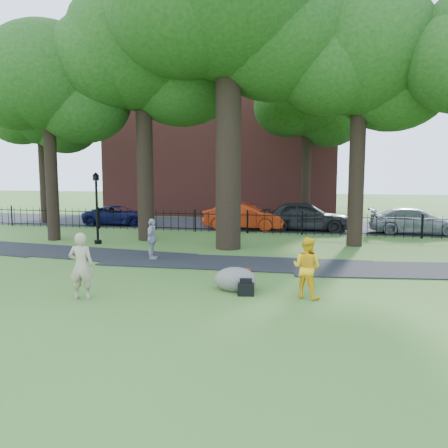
% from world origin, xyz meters
% --- Properties ---
extents(ground, '(120.00, 120.00, 0.00)m').
position_xyz_m(ground, '(0.00, 0.00, 0.00)').
color(ground, '#395E21').
rests_on(ground, ground).
extents(footpath, '(36.07, 3.85, 0.03)m').
position_xyz_m(footpath, '(1.00, 3.90, 0.00)').
color(footpath, black).
rests_on(footpath, ground).
extents(street, '(80.00, 7.00, 0.02)m').
position_xyz_m(street, '(0.00, 16.00, 0.00)').
color(street, black).
rests_on(street, ground).
extents(iron_fence, '(44.00, 0.04, 1.20)m').
position_xyz_m(iron_fence, '(0.00, 12.00, 0.60)').
color(iron_fence, black).
rests_on(iron_fence, ground).
extents(brick_building, '(18.00, 8.00, 12.00)m').
position_xyz_m(brick_building, '(-4.00, 24.00, 6.00)').
color(brick_building, brown).
rests_on(brick_building, ground).
extents(big_tree, '(10.08, 8.61, 14.37)m').
position_xyz_m(big_tree, '(0.13, 7.09, 10.14)').
color(big_tree, black).
rests_on(big_tree, ground).
extents(tree_row, '(26.82, 7.96, 12.42)m').
position_xyz_m(tree_row, '(0.52, 8.40, 8.15)').
color(tree_row, black).
rests_on(tree_row, ground).
extents(woman, '(0.73, 0.56, 1.78)m').
position_xyz_m(woman, '(-2.16, -1.45, 0.89)').
color(woman, tan).
rests_on(woman, ground).
extents(man, '(0.98, 0.88, 1.64)m').
position_xyz_m(man, '(3.66, -0.03, 0.82)').
color(man, yellow).
rests_on(man, ground).
extents(pedestrian, '(0.50, 0.97, 1.59)m').
position_xyz_m(pedestrian, '(-2.34, 3.90, 0.80)').
color(pedestrian, '#9E9EA2').
rests_on(pedestrian, ground).
extents(boulder, '(1.32, 1.06, 0.71)m').
position_xyz_m(boulder, '(1.65, 0.31, 0.36)').
color(boulder, gray).
rests_on(boulder, ground).
extents(lamppost, '(0.33, 0.33, 3.37)m').
position_xyz_m(lamppost, '(-6.28, 6.91, 1.65)').
color(lamppost, black).
rests_on(lamppost, ground).
extents(backpack, '(0.49, 0.35, 0.34)m').
position_xyz_m(backpack, '(2.04, -0.18, 0.17)').
color(backpack, black).
rests_on(backpack, ground).
extents(red_bag, '(0.38, 0.28, 0.24)m').
position_xyz_m(red_bag, '(1.63, 2.04, 0.12)').
color(red_bag, maroon).
rests_on(red_bag, ground).
extents(red_sedan, '(4.76, 1.73, 1.56)m').
position_xyz_m(red_sedan, '(-0.41, 13.50, 0.78)').
color(red_sedan, '#B22A0D').
rests_on(red_sedan, ground).
extents(navy_van, '(4.65, 2.60, 1.23)m').
position_xyz_m(navy_van, '(-8.67, 13.98, 0.61)').
color(navy_van, '#0B0E39').
rests_on(navy_van, ground).
extents(grey_car, '(5.07, 2.21, 1.70)m').
position_xyz_m(grey_car, '(3.08, 13.83, 0.85)').
color(grey_car, black).
rests_on(grey_car, ground).
extents(silver_car, '(4.87, 2.02, 1.41)m').
position_xyz_m(silver_car, '(9.00, 13.75, 0.70)').
color(silver_car, gray).
rests_on(silver_car, ground).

